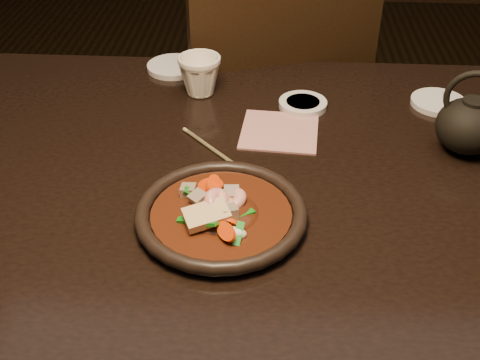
# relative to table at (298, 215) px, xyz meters

# --- Properties ---
(table) EXTENTS (1.60, 0.90, 0.75)m
(table) POSITION_rel_table_xyz_m (0.00, 0.00, 0.00)
(table) COLOR black
(table) RESTS_ON floor
(chair) EXTENTS (0.58, 0.58, 0.96)m
(chair) POSITION_rel_table_xyz_m (-0.07, 0.57, -0.15)
(chair) COLOR black
(chair) RESTS_ON floor
(plate) EXTENTS (0.25, 0.25, 0.03)m
(plate) POSITION_rel_table_xyz_m (-0.12, -0.11, 0.09)
(plate) COLOR black
(plate) RESTS_ON table
(stirfry) EXTENTS (0.12, 0.16, 0.06)m
(stirfry) POSITION_rel_table_xyz_m (-0.12, -0.12, 0.10)
(stirfry) COLOR #3B170A
(stirfry) RESTS_ON plate
(soy_dish) EXTENTS (0.09, 0.09, 0.01)m
(soy_dish) POSITION_rel_table_xyz_m (0.01, 0.24, 0.08)
(soy_dish) COLOR silver
(soy_dish) RESTS_ON table
(saucer_left) EXTENTS (0.12, 0.12, 0.01)m
(saucer_left) POSITION_rel_table_xyz_m (-0.27, 0.39, 0.08)
(saucer_left) COLOR silver
(saucer_left) RESTS_ON table
(saucer_right) EXTENTS (0.11, 0.11, 0.01)m
(saucer_right) POSITION_rel_table_xyz_m (0.27, 0.27, 0.08)
(saucer_right) COLOR silver
(saucer_right) RESTS_ON table
(tea_cup) EXTENTS (0.10, 0.10, 0.09)m
(tea_cup) POSITION_rel_table_xyz_m (-0.20, 0.28, 0.12)
(tea_cup) COLOR white
(tea_cup) RESTS_ON table
(chopsticks) EXTENTS (0.17, 0.18, 0.01)m
(chopsticks) POSITION_rel_table_xyz_m (-0.13, 0.05, 0.08)
(chopsticks) COLOR tan
(chopsticks) RESTS_ON table
(napkin) EXTENTS (0.15, 0.15, 0.00)m
(napkin) POSITION_rel_table_xyz_m (-0.04, 0.14, 0.08)
(napkin) COLOR #B97572
(napkin) RESTS_ON table
(teapot) EXTENTS (0.13, 0.11, 0.15)m
(teapot) POSITION_rel_table_xyz_m (0.28, 0.10, 0.13)
(teapot) COLOR black
(teapot) RESTS_ON table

